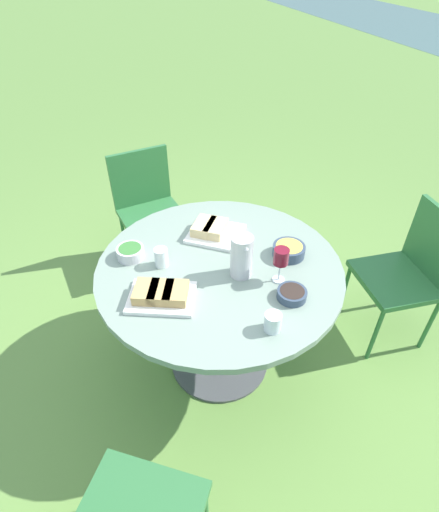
% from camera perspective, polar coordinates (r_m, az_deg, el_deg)
% --- Properties ---
extents(ground_plane, '(40.00, 40.00, 0.00)m').
position_cam_1_polar(ground_plane, '(2.57, 0.00, -14.63)').
color(ground_plane, '#668E42').
extents(dining_table, '(1.24, 1.24, 0.78)m').
position_cam_1_polar(dining_table, '(2.09, 0.00, -4.17)').
color(dining_table, '#4C4C51').
rests_on(dining_table, ground_plane).
extents(chair_near_right, '(0.47, 0.45, 0.89)m').
position_cam_1_polar(chair_near_right, '(2.63, 25.65, -1.58)').
color(chair_near_right, '#2D6B38').
rests_on(chair_near_right, ground_plane).
extents(chair_far_back, '(0.49, 0.51, 0.89)m').
position_cam_1_polar(chair_far_back, '(3.02, -10.22, 7.50)').
color(chair_far_back, '#2D6B38').
rests_on(chair_far_back, ground_plane).
extents(water_pitcher, '(0.12, 0.11, 0.22)m').
position_cam_1_polar(water_pitcher, '(1.88, 3.16, -0.04)').
color(water_pitcher, silver).
rests_on(water_pitcher, dining_table).
extents(wine_glass, '(0.07, 0.07, 0.18)m').
position_cam_1_polar(wine_glass, '(1.85, 8.79, -0.28)').
color(wine_glass, silver).
rests_on(wine_glass, dining_table).
extents(platter_bread_main, '(0.37, 0.38, 0.07)m').
position_cam_1_polar(platter_bread_main, '(2.19, -0.98, 3.70)').
color(platter_bread_main, white).
rests_on(platter_bread_main, dining_table).
extents(platter_charcuterie, '(0.31, 0.36, 0.07)m').
position_cam_1_polar(platter_charcuterie, '(1.82, -8.32, -5.44)').
color(platter_charcuterie, white).
rests_on(platter_charcuterie, dining_table).
extents(bowl_fries, '(0.17, 0.17, 0.06)m').
position_cam_1_polar(bowl_fries, '(2.07, 9.87, 0.86)').
color(bowl_fries, '#334256').
rests_on(bowl_fries, dining_table).
extents(bowl_salad, '(0.14, 0.14, 0.06)m').
position_cam_1_polar(bowl_salad, '(2.08, -12.59, 0.56)').
color(bowl_salad, silver).
rests_on(bowl_salad, dining_table).
extents(bowl_olives, '(0.14, 0.14, 0.04)m').
position_cam_1_polar(bowl_olives, '(1.84, 10.30, -5.33)').
color(bowl_olives, '#334256').
rests_on(bowl_olives, dining_table).
extents(cup_water_near, '(0.07, 0.07, 0.10)m').
position_cam_1_polar(cup_water_near, '(1.99, -8.32, -0.18)').
color(cup_water_near, silver).
rests_on(cup_water_near, dining_table).
extents(cup_water_far, '(0.07, 0.07, 0.08)m').
position_cam_1_polar(cup_water_far, '(1.69, 7.62, -9.34)').
color(cup_water_far, silver).
rests_on(cup_water_far, dining_table).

